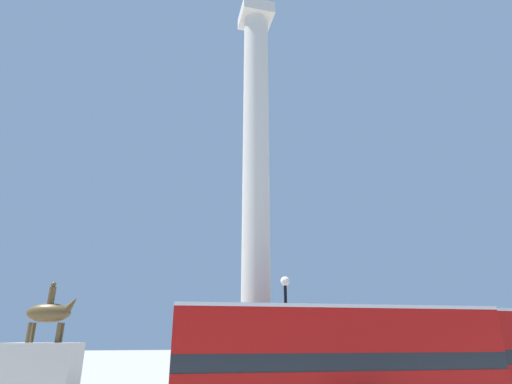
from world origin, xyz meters
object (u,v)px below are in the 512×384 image
street_lamp (286,336)px  bus_b (337,362)px  monument_column (256,242)px  equestrian_statue (40,366)px

street_lamp → bus_b: bearing=-78.4°
monument_column → street_lamp: 6.09m
monument_column → bus_b: bearing=-80.2°
equestrian_statue → street_lamp: equestrian_statue is taller
bus_b → street_lamp: bearing=105.2°
monument_column → street_lamp: (0.49, -3.54, -4.93)m
bus_b → equestrian_statue: bearing=140.8°
bus_b → equestrian_statue: 16.42m
bus_b → street_lamp: size_ratio=2.01×
bus_b → equestrian_statue: size_ratio=1.89×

